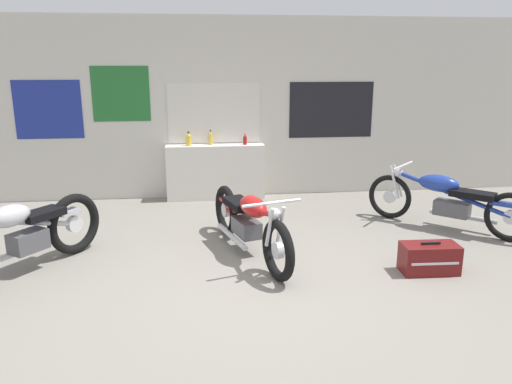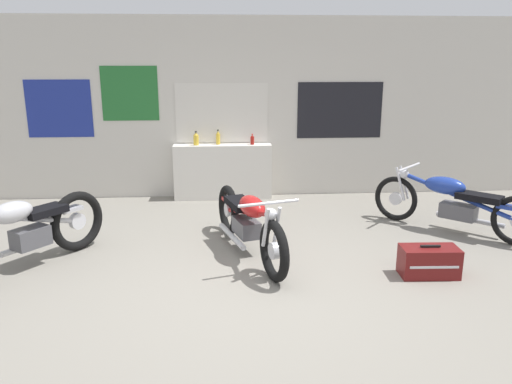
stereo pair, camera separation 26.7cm
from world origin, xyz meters
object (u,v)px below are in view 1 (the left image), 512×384
object	(u,v)px
bottle_left_center	(211,138)
motorcycle_red	(249,221)
motorcycle_silver	(21,235)
hard_case_darkred	(429,258)
motorcycle_blue	(447,199)
bottle_leftmost	(189,139)
bottle_center	(245,140)

from	to	relation	value
bottle_left_center	motorcycle_red	size ratio (longest dim) A/B	0.11
motorcycle_silver	hard_case_darkred	distance (m)	4.19
motorcycle_red	motorcycle_blue	world-z (taller)	motorcycle_blue
bottle_leftmost	hard_case_darkred	world-z (taller)	bottle_leftmost
motorcycle_silver	hard_case_darkred	bearing A→B (deg)	-6.42
motorcycle_blue	bottle_center	bearing A→B (deg)	142.99
bottle_leftmost	motorcycle_red	xyz separation A→B (m)	(0.68, -2.41, -0.57)
bottle_center	motorcycle_silver	xyz separation A→B (m)	(-2.55, -2.67, -0.52)
bottle_left_center	hard_case_darkred	bearing A→B (deg)	-56.07
motorcycle_blue	hard_case_darkred	distance (m)	1.56
bottle_center	motorcycle_silver	bearing A→B (deg)	-133.71
motorcycle_blue	motorcycle_silver	bearing A→B (deg)	-170.61
bottle_center	hard_case_darkred	size ratio (longest dim) A/B	0.28
bottle_leftmost	motorcycle_red	size ratio (longest dim) A/B	0.10
bottle_center	motorcycle_blue	size ratio (longest dim) A/B	0.11
motorcycle_silver	motorcycle_blue	bearing A→B (deg)	9.39
motorcycle_blue	bottle_left_center	bearing A→B (deg)	147.55
hard_case_darkred	motorcycle_blue	bearing A→B (deg)	57.23
bottle_leftmost	bottle_center	size ratio (longest dim) A/B	1.29
motorcycle_blue	hard_case_darkred	size ratio (longest dim) A/B	2.70
bottle_left_center	motorcycle_red	xyz separation A→B (m)	(0.34, -2.47, -0.57)
motorcycle_silver	hard_case_darkred	size ratio (longest dim) A/B	2.83
motorcycle_red	motorcycle_silver	distance (m)	2.37
bottle_left_center	motorcycle_silver	world-z (taller)	bottle_left_center
bottle_center	bottle_left_center	bearing A→B (deg)	174.58
bottle_leftmost	motorcycle_silver	world-z (taller)	bottle_leftmost
bottle_leftmost	motorcycle_blue	bearing A→B (deg)	-29.03
bottle_leftmost	bottle_left_center	xyz separation A→B (m)	(0.34, 0.05, 0.01)
bottle_left_center	motorcycle_silver	bearing A→B (deg)	-126.57
bottle_center	motorcycle_blue	xyz separation A→B (m)	(2.44, -1.84, -0.54)
bottle_left_center	bottle_center	world-z (taller)	bottle_left_center
motorcycle_red	motorcycle_blue	xyz separation A→B (m)	(2.64, 0.57, 0.01)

